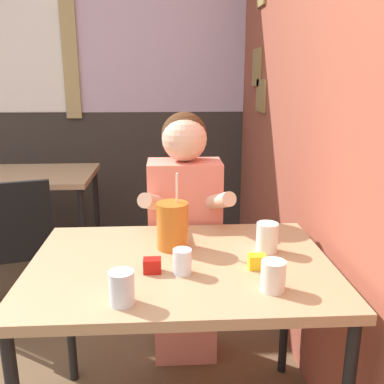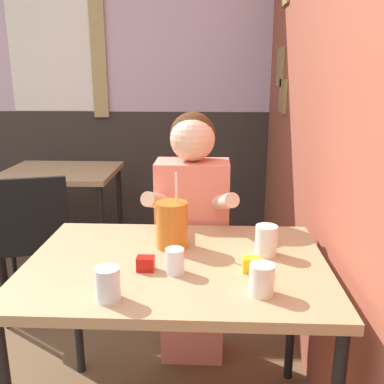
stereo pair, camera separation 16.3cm
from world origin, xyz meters
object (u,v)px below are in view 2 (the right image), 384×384
Objects in this scene: main_table at (176,278)px; person_seated at (192,235)px; chair_near_window at (35,234)px; background_table at (61,183)px; cocktail_pitcher at (172,225)px.

person_seated is (0.04, 0.51, -0.03)m from main_table.
main_table is 0.51m from person_seated.
main_table is 1.24× the size of chair_near_window.
background_table is 0.63× the size of person_seated.
person_seated is at bearing -35.71° from chair_near_window.
background_table is 1.38m from person_seated.
chair_near_window is 1.16m from cocktail_pitcher.
chair_near_window is at bearing 160.17° from person_seated.
background_table is (-0.94, 1.48, -0.03)m from main_table.
person_seated is (0.92, -0.33, 0.14)m from chair_near_window.
cocktail_pitcher is (-0.03, 0.13, 0.16)m from main_table.
background_table is at bearing 79.28° from chair_near_window.
cocktail_pitcher is (-0.06, -0.37, 0.19)m from person_seated.
chair_near_window is at bearing 140.57° from cocktail_pitcher.
cocktail_pitcher reaches higher than background_table.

